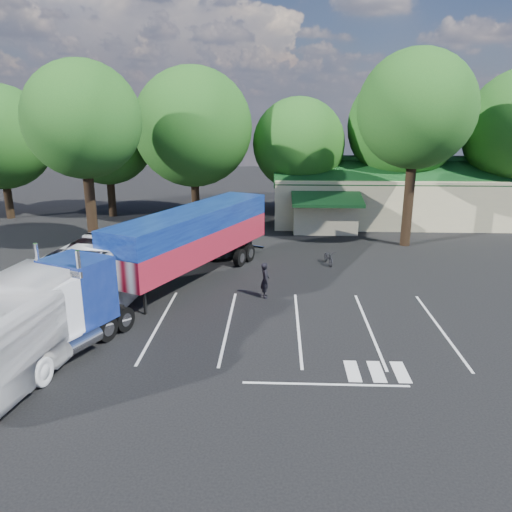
{
  "coord_description": "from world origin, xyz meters",
  "views": [
    {
      "loc": [
        2.17,
        -26.97,
        9.51
      ],
      "look_at": [
        1.09,
        -1.56,
        2.0
      ],
      "focal_mm": 35.0,
      "sensor_mm": 36.0,
      "label": 1
    }
  ],
  "objects_px": {
    "woman": "(265,280)",
    "bicycle": "(329,257)",
    "tour_bus": "(56,303)",
    "semi_truck": "(165,250)",
    "silver_sedan": "(311,219)"
  },
  "relations": [
    {
      "from": "woman",
      "to": "silver_sedan",
      "type": "xyz_separation_m",
      "value": [
        3.4,
        16.07,
        -0.15
      ]
    },
    {
      "from": "semi_truck",
      "to": "silver_sedan",
      "type": "relative_size",
      "value": 4.11
    },
    {
      "from": "semi_truck",
      "to": "silver_sedan",
      "type": "bearing_deg",
      "value": 85.92
    },
    {
      "from": "semi_truck",
      "to": "woman",
      "type": "bearing_deg",
      "value": 22.16
    },
    {
      "from": "bicycle",
      "to": "silver_sedan",
      "type": "xyz_separation_m",
      "value": [
        -0.5,
        10.07,
        0.33
      ]
    },
    {
      "from": "semi_truck",
      "to": "bicycle",
      "type": "height_order",
      "value": "semi_truck"
    },
    {
      "from": "silver_sedan",
      "to": "bicycle",
      "type": "bearing_deg",
      "value": 179.91
    },
    {
      "from": "woman",
      "to": "tour_bus",
      "type": "relative_size",
      "value": 0.15
    },
    {
      "from": "tour_bus",
      "to": "silver_sedan",
      "type": "relative_size",
      "value": 2.64
    },
    {
      "from": "tour_bus",
      "to": "woman",
      "type": "bearing_deg",
      "value": 40.43
    },
    {
      "from": "bicycle",
      "to": "silver_sedan",
      "type": "distance_m",
      "value": 10.09
    },
    {
      "from": "woman",
      "to": "bicycle",
      "type": "height_order",
      "value": "woman"
    },
    {
      "from": "semi_truck",
      "to": "silver_sedan",
      "type": "distance_m",
      "value": 18.13
    },
    {
      "from": "woman",
      "to": "tour_bus",
      "type": "distance_m",
      "value": 10.3
    },
    {
      "from": "woman",
      "to": "bicycle",
      "type": "relative_size",
      "value": 1.08
    }
  ]
}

